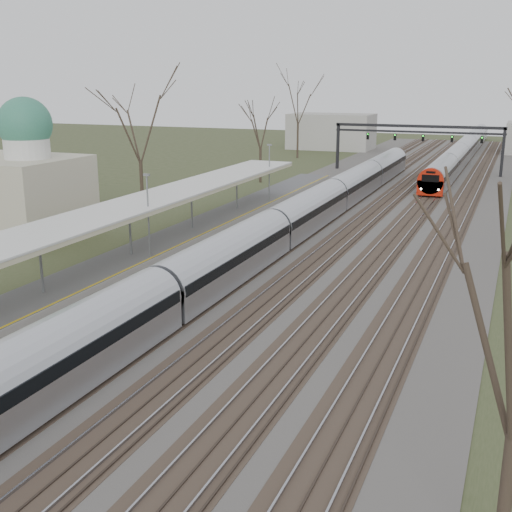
{
  "coord_description": "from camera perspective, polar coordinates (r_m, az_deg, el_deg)",
  "views": [
    {
      "loc": [
        12.56,
        1.69,
        11.29
      ],
      "look_at": [
        -0.41,
        33.22,
        2.0
      ],
      "focal_mm": 45.0,
      "sensor_mm": 36.0,
      "label": 1
    }
  ],
  "objects": [
    {
      "name": "platform",
      "position": [
        43.2,
        -8.47,
        0.6
      ],
      "size": [
        3.5,
        69.0,
        1.0
      ],
      "primitive_type": "cube",
      "color": "#9E9B93",
      "rests_on": "ground"
    },
    {
      "name": "canopy",
      "position": [
        38.74,
        -12.06,
        3.95
      ],
      "size": [
        4.1,
        50.0,
        3.11
      ],
      "color": "slate",
      "rests_on": "platform"
    },
    {
      "name": "track_bed",
      "position": [
        55.85,
        9.2,
        3.44
      ],
      "size": [
        24.0,
        160.0,
        0.22
      ],
      "color": "#474442",
      "rests_on": "ground"
    },
    {
      "name": "tree_west_far",
      "position": [
        55.04,
        -10.38,
        11.59
      ],
      "size": [
        5.5,
        5.5,
        11.33
      ],
      "color": "#2D231C",
      "rests_on": "ground"
    },
    {
      "name": "signal_gantry",
      "position": [
        84.44,
        14.19,
        10.45
      ],
      "size": [
        21.0,
        0.59,
        6.08
      ],
      "color": "black",
      "rests_on": "ground"
    },
    {
      "name": "train_far",
      "position": [
        103.2,
        18.01,
        9.05
      ],
      "size": [
        2.62,
        75.21,
        3.05
      ],
      "color": "#B3B7BE",
      "rests_on": "ground"
    },
    {
      "name": "train_near",
      "position": [
        50.2,
        4.47,
        3.92
      ],
      "size": [
        2.62,
        75.21,
        3.05
      ],
      "color": "#B3B7BE",
      "rests_on": "ground"
    },
    {
      "name": "dome_building",
      "position": [
        50.51,
        -20.84,
        5.63
      ],
      "size": [
        10.0,
        8.0,
        10.3
      ],
      "color": "beige",
      "rests_on": "ground"
    }
  ]
}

